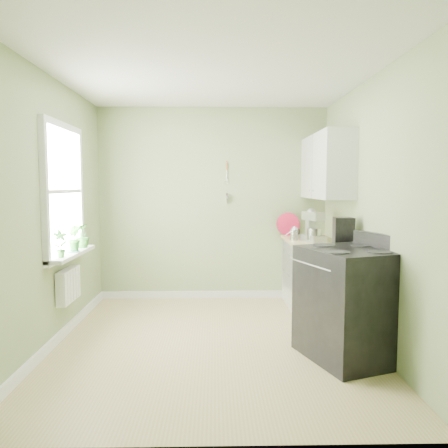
{
  "coord_description": "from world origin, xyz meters",
  "views": [
    {
      "loc": [
        0.03,
        -4.37,
        1.61
      ],
      "look_at": [
        0.13,
        0.55,
        1.18
      ],
      "focal_mm": 35.0,
      "sensor_mm": 36.0,
      "label": 1
    }
  ],
  "objects_px": {
    "stand_mixer": "(313,227)",
    "coffee_maker": "(343,235)",
    "kettle": "(294,233)",
    "stove": "(349,303)"
  },
  "relations": [
    {
      "from": "stand_mixer",
      "to": "coffee_maker",
      "type": "relative_size",
      "value": 1.15
    },
    {
      "from": "stove",
      "to": "coffee_maker",
      "type": "relative_size",
      "value": 3.24
    },
    {
      "from": "kettle",
      "to": "coffee_maker",
      "type": "height_order",
      "value": "coffee_maker"
    },
    {
      "from": "kettle",
      "to": "coffee_maker",
      "type": "xyz_separation_m",
      "value": [
        0.37,
        -0.87,
        0.08
      ]
    },
    {
      "from": "kettle",
      "to": "stand_mixer",
      "type": "bearing_deg",
      "value": -25.04
    },
    {
      "from": "stand_mixer",
      "to": "coffee_maker",
      "type": "bearing_deg",
      "value": -78.55
    },
    {
      "from": "kettle",
      "to": "coffee_maker",
      "type": "relative_size",
      "value": 0.5
    },
    {
      "from": "stove",
      "to": "kettle",
      "type": "bearing_deg",
      "value": 98.16
    },
    {
      "from": "coffee_maker",
      "to": "stove",
      "type": "bearing_deg",
      "value": -101.2
    },
    {
      "from": "stove",
      "to": "stand_mixer",
      "type": "xyz_separation_m",
      "value": [
        -0.01,
        1.49,
        0.56
      ]
    }
  ]
}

